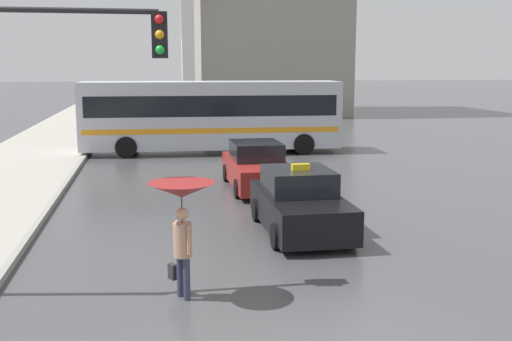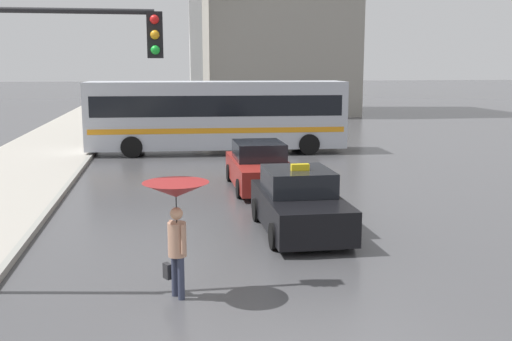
{
  "view_description": "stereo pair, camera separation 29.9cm",
  "coord_description": "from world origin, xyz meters",
  "views": [
    {
      "loc": [
        -2.24,
        -7.39,
        4.07
      ],
      "look_at": [
        0.4,
        7.52,
        1.4
      ],
      "focal_mm": 42.0,
      "sensor_mm": 36.0,
      "label": 1
    },
    {
      "loc": [
        -1.94,
        -7.44,
        4.07
      ],
      "look_at": [
        0.4,
        7.52,
        1.4
      ],
      "focal_mm": 42.0,
      "sensor_mm": 36.0,
      "label": 2
    }
  ],
  "objects": [
    {
      "name": "pedestrian_with_umbrella",
      "position": [
        -1.75,
        2.73,
        1.72
      ],
      "size": [
        1.15,
        1.15,
        2.09
      ],
      "rotation": [
        0.0,
        0.0,
        2.07
      ],
      "color": "#2D3347",
      "rests_on": "ground_plane"
    },
    {
      "name": "sedan_red",
      "position": [
        1.22,
        12.04,
        0.7
      ],
      "size": [
        1.91,
        4.53,
        1.54
      ],
      "rotation": [
        0.0,
        0.0,
        3.14
      ],
      "color": "maroon",
      "rests_on": "ground_plane"
    },
    {
      "name": "city_bus",
      "position": [
        0.58,
        20.54,
        1.85
      ],
      "size": [
        12.01,
        3.07,
        3.33
      ],
      "rotation": [
        0.0,
        0.0,
        -1.61
      ],
      "color": "#B2B7C1",
      "rests_on": "ground_plane"
    },
    {
      "name": "monument_cross",
      "position": [
        0.62,
        37.49,
        8.43
      ],
      "size": [
        6.54,
        0.9,
        14.86
      ],
      "color": "white",
      "rests_on": "ground_plane"
    },
    {
      "name": "taxi",
      "position": [
        1.32,
        6.56,
        0.71
      ],
      "size": [
        1.91,
        4.08,
        1.71
      ],
      "rotation": [
        0.0,
        0.0,
        3.14
      ],
      "color": "black",
      "rests_on": "ground_plane"
    },
    {
      "name": "traffic_light",
      "position": [
        -4.01,
        3.54,
        3.7
      ],
      "size": [
        3.7,
        0.38,
        5.29
      ],
      "color": "black",
      "rests_on": "ground_plane"
    }
  ]
}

